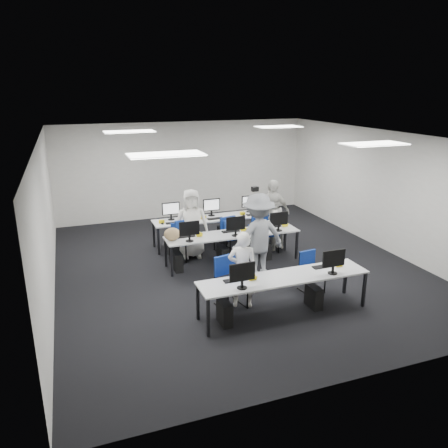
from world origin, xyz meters
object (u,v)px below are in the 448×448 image
object	(u,v)px
chair_3	(232,243)
student_0	(242,270)
desk_front	(284,279)
student_1	(272,221)
chair_1	(311,279)
chair_0	(231,291)
chair_4	(270,240)
chair_5	(183,244)
chair_7	(258,235)
desk_mid	(233,235)
chair_6	(226,241)
chair_2	(179,249)
photographer	(258,237)
student_2	(192,224)
student_3	(272,214)

from	to	relation	value
chair_3	student_0	bearing A→B (deg)	-118.54
desk_front	student_1	distance (m)	3.36
chair_1	chair_0	bearing A→B (deg)	174.30
chair_3	student_0	distance (m)	2.75
chair_0	chair_4	bearing A→B (deg)	38.57
chair_5	chair_7	size ratio (longest dim) A/B	1.01
desk_mid	chair_6	distance (m)	0.86
chair_2	photographer	xyz separation A→B (m)	(1.34, -1.65, 0.68)
desk_front	student_0	world-z (taller)	student_0
chair_2	chair_7	world-z (taller)	chair_7
desk_mid	student_1	distance (m)	1.37
chair_5	chair_6	size ratio (longest dim) A/B	1.09
chair_2	chair_5	distance (m)	0.27
chair_7	chair_5	bearing A→B (deg)	-166.50
chair_6	chair_4	bearing A→B (deg)	-32.87
chair_7	student_1	bearing A→B (deg)	-42.09
chair_7	photographer	bearing A→B (deg)	-101.08
chair_4	student_2	xyz separation A→B (m)	(-1.99, 0.26, 0.57)
chair_1	chair_4	distance (m)	2.43
chair_7	chair_4	bearing A→B (deg)	-56.03
desk_front	chair_1	bearing A→B (deg)	32.98
chair_7	chair_2	bearing A→B (deg)	-160.84
student_0	student_2	bearing A→B (deg)	-64.87
chair_0	photographer	world-z (taller)	photographer
chair_5	chair_6	world-z (taller)	chair_5
chair_2	chair_6	bearing A→B (deg)	26.14
student_3	desk_mid	bearing A→B (deg)	-156.92
chair_3	student_2	world-z (taller)	student_2
chair_0	chair_1	bearing A→B (deg)	-10.49
chair_5	student_1	size ratio (longest dim) A/B	0.66
chair_7	student_1	size ratio (longest dim) A/B	0.65
chair_0	chair_7	bearing A→B (deg)	44.65
chair_5	student_2	world-z (taller)	student_2
chair_4	student_3	distance (m)	0.67
chair_1	chair_4	world-z (taller)	chair_4
student_3	student_1	bearing A→B (deg)	-114.28
student_2	photographer	bearing A→B (deg)	-50.80
chair_7	student_1	xyz separation A→B (m)	(0.23, -0.34, 0.44)
chair_0	student_0	size ratio (longest dim) A/B	0.65
desk_mid	chair_1	size ratio (longest dim) A/B	3.88
photographer	chair_6	bearing A→B (deg)	-92.25
desk_mid	chair_1	bearing A→B (deg)	-63.99
chair_6	student_0	bearing A→B (deg)	-120.85
chair_2	chair_4	size ratio (longest dim) A/B	0.97
chair_4	student_3	bearing A→B (deg)	75.01
chair_5	student_3	bearing A→B (deg)	-2.27
chair_1	chair_7	world-z (taller)	chair_7
chair_5	student_0	distance (m)	2.99
chair_4	student_3	xyz separation A→B (m)	(0.15, 0.24, 0.61)
chair_7	desk_mid	bearing A→B (deg)	-127.40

